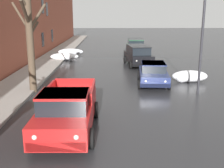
{
  "coord_description": "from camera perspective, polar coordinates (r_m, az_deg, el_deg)",
  "views": [
    {
      "loc": [
        -0.61,
        -3.86,
        4.38
      ],
      "look_at": [
        -0.35,
        9.17,
        1.14
      ],
      "focal_mm": 43.98,
      "sensor_mm": 36.0,
      "label": 1
    }
  ],
  "objects": [
    {
      "name": "brick_townhouse_facade",
      "position": [
        23.16,
        -20.88,
        12.96
      ],
      "size": [
        0.63,
        80.0,
        8.66
      ],
      "color": "#9E4C38",
      "rests_on": "ground"
    },
    {
      "name": "sedan_darkblue_parked_kerbside_close",
      "position": [
        18.13,
        8.55,
        2.27
      ],
      "size": [
        2.26,
        4.2,
        1.42
      ],
      "color": "navy",
      "rests_on": "ground"
    },
    {
      "name": "suv_black_parked_kerbside_mid",
      "position": [
        24.88,
        5.42,
        6.08
      ],
      "size": [
        2.4,
        4.91,
        1.82
      ],
      "color": "black",
      "rests_on": "ground"
    },
    {
      "name": "pickup_truck_red_approaching_near_lane",
      "position": [
        10.62,
        -9.31,
        -5.47
      ],
      "size": [
        2.24,
        4.99,
        1.76
      ],
      "color": "red",
      "rests_on": "ground"
    },
    {
      "name": "bare_tree_second_along_sidewalk",
      "position": [
        16.41,
        -16.81,
        9.88
      ],
      "size": [
        1.87,
        3.56,
        6.44
      ],
      "color": "#4C3D2D",
      "rests_on": "ground"
    },
    {
      "name": "street_lamp_post",
      "position": [
        16.15,
        18.17,
        8.64
      ],
      "size": [
        0.44,
        0.24,
        5.45
      ],
      "color": "#28282D",
      "rests_on": "ground"
    },
    {
      "name": "snow_bank_near_corner_left",
      "position": [
        32.0,
        -8.55,
        6.62
      ],
      "size": [
        2.87,
        0.93,
        0.75
      ],
      "color": "white",
      "rests_on": "ground"
    },
    {
      "name": "suv_green_parked_far_down_block",
      "position": [
        31.69,
        4.86,
        7.78
      ],
      "size": [
        2.22,
        4.68,
        1.82
      ],
      "color": "#1E5633",
      "rests_on": "ground"
    },
    {
      "name": "snow_bank_along_left_kerb",
      "position": [
        19.34,
        15.58,
        1.54
      ],
      "size": [
        2.43,
        1.09,
        0.79
      ],
      "color": "white",
      "rests_on": "ground"
    },
    {
      "name": "snow_bank_mid_block_left",
      "position": [
        28.39,
        -9.99,
        5.63
      ],
      "size": [
        2.88,
        1.35,
        0.74
      ],
      "color": "white",
      "rests_on": "ground"
    },
    {
      "name": "left_sidewalk_slab",
      "position": [
        22.99,
        -15.45,
        2.65
      ],
      "size": [
        2.85,
        80.0,
        0.14
      ],
      "primitive_type": "cube",
      "color": "gray",
      "rests_on": "ground"
    }
  ]
}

